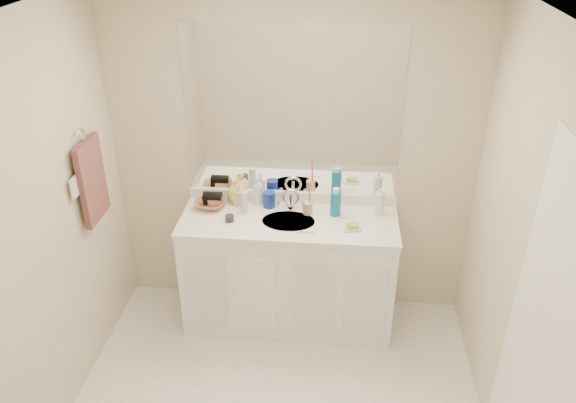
# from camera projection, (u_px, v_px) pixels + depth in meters

# --- Properties ---
(ceiling) EXTENTS (2.60, 2.60, 0.02)m
(ceiling) POSITION_uv_depth(u_px,v_px,m) (266.00, 26.00, 2.28)
(ceiling) COLOR white
(ceiling) RESTS_ON wall_back
(wall_back) EXTENTS (2.60, 0.02, 2.40)m
(wall_back) POSITION_uv_depth(u_px,v_px,m) (292.00, 161.00, 3.99)
(wall_back) COLOR beige
(wall_back) RESTS_ON floor
(wall_left) EXTENTS (0.02, 2.60, 2.40)m
(wall_left) POSITION_uv_depth(u_px,v_px,m) (26.00, 254.00, 2.96)
(wall_left) COLOR beige
(wall_left) RESTS_ON floor
(wall_right) EXTENTS (0.02, 2.60, 2.40)m
(wall_right) POSITION_uv_depth(u_px,v_px,m) (533.00, 282.00, 2.75)
(wall_right) COLOR beige
(wall_right) RESTS_ON floor
(vanity_cabinet) EXTENTS (1.50, 0.55, 0.85)m
(vanity_cabinet) POSITION_uv_depth(u_px,v_px,m) (289.00, 273.00, 4.12)
(vanity_cabinet) COLOR white
(vanity_cabinet) RESTS_ON floor
(countertop) EXTENTS (1.52, 0.57, 0.03)m
(countertop) POSITION_uv_depth(u_px,v_px,m) (289.00, 221.00, 3.91)
(countertop) COLOR white
(countertop) RESTS_ON vanity_cabinet
(backsplash) EXTENTS (1.52, 0.03, 0.08)m
(backsplash) POSITION_uv_depth(u_px,v_px,m) (292.00, 197.00, 4.11)
(backsplash) COLOR white
(backsplash) RESTS_ON countertop
(sink_basin) EXTENTS (0.37, 0.37, 0.02)m
(sink_basin) POSITION_uv_depth(u_px,v_px,m) (288.00, 222.00, 3.89)
(sink_basin) COLOR beige
(sink_basin) RESTS_ON countertop
(faucet) EXTENTS (0.02, 0.02, 0.11)m
(faucet) POSITION_uv_depth(u_px,v_px,m) (291.00, 202.00, 4.02)
(faucet) COLOR silver
(faucet) RESTS_ON countertop
(mirror) EXTENTS (1.48, 0.01, 1.20)m
(mirror) POSITION_uv_depth(u_px,v_px,m) (292.00, 113.00, 3.81)
(mirror) COLOR white
(mirror) RESTS_ON wall_back
(blue_mug) EXTENTS (0.11, 0.11, 0.12)m
(blue_mug) POSITION_uv_depth(u_px,v_px,m) (269.00, 199.00, 4.04)
(blue_mug) COLOR navy
(blue_mug) RESTS_ON countertop
(tan_cup) EXTENTS (0.07, 0.07, 0.09)m
(tan_cup) POSITION_uv_depth(u_px,v_px,m) (308.00, 208.00, 3.95)
(tan_cup) COLOR tan
(tan_cup) RESTS_ON countertop
(toothbrush) EXTENTS (0.02, 0.04, 0.21)m
(toothbrush) POSITION_uv_depth(u_px,v_px,m) (310.00, 195.00, 3.90)
(toothbrush) COLOR #DF3A61
(toothbrush) RESTS_ON tan_cup
(mouthwash_bottle) EXTENTS (0.08, 0.08, 0.18)m
(mouthwash_bottle) POSITION_uv_depth(u_px,v_px,m) (336.00, 204.00, 3.92)
(mouthwash_bottle) COLOR #0B628D
(mouthwash_bottle) RESTS_ON countertop
(clear_pump_bottle) EXTENTS (0.07, 0.07, 0.17)m
(clear_pump_bottle) POSITION_uv_depth(u_px,v_px,m) (379.00, 203.00, 3.93)
(clear_pump_bottle) COLOR white
(clear_pump_bottle) RESTS_ON countertop
(soap_dish) EXTENTS (0.13, 0.11, 0.01)m
(soap_dish) POSITION_uv_depth(u_px,v_px,m) (352.00, 228.00, 3.79)
(soap_dish) COLOR silver
(soap_dish) RESTS_ON countertop
(green_soap) EXTENTS (0.08, 0.07, 0.03)m
(green_soap) POSITION_uv_depth(u_px,v_px,m) (352.00, 226.00, 3.78)
(green_soap) COLOR #9ABB2D
(green_soap) RESTS_ON soap_dish
(orange_comb) EXTENTS (0.12, 0.03, 0.00)m
(orange_comb) POSITION_uv_depth(u_px,v_px,m) (306.00, 232.00, 3.75)
(orange_comb) COLOR #F6AB19
(orange_comb) RESTS_ON countertop
(dark_jar) EXTENTS (0.08, 0.08, 0.04)m
(dark_jar) POSITION_uv_depth(u_px,v_px,m) (230.00, 218.00, 3.88)
(dark_jar) COLOR #25252A
(dark_jar) RESTS_ON countertop
(extra_white_bottle) EXTENTS (0.07, 0.07, 0.16)m
(extra_white_bottle) POSITION_uv_depth(u_px,v_px,m) (244.00, 202.00, 3.95)
(extra_white_bottle) COLOR silver
(extra_white_bottle) RESTS_ON countertop
(soap_bottle_white) EXTENTS (0.10, 0.10, 0.20)m
(soap_bottle_white) POSITION_uv_depth(u_px,v_px,m) (259.00, 191.00, 4.07)
(soap_bottle_white) COLOR silver
(soap_bottle_white) RESTS_ON countertop
(soap_bottle_cream) EXTENTS (0.10, 0.10, 0.16)m
(soap_bottle_cream) POSITION_uv_depth(u_px,v_px,m) (239.00, 194.00, 4.05)
(soap_bottle_cream) COLOR beige
(soap_bottle_cream) RESTS_ON countertop
(soap_bottle_yellow) EXTENTS (0.15, 0.15, 0.19)m
(soap_bottle_yellow) POSITION_uv_depth(u_px,v_px,m) (238.00, 190.00, 4.09)
(soap_bottle_yellow) COLOR #F9D761
(soap_bottle_yellow) RESTS_ON countertop
(wicker_basket) EXTENTS (0.25, 0.25, 0.05)m
(wicker_basket) POSITION_uv_depth(u_px,v_px,m) (210.00, 203.00, 4.05)
(wicker_basket) COLOR #A06340
(wicker_basket) RESTS_ON countertop
(hair_dryer) EXTENTS (0.13, 0.07, 0.07)m
(hair_dryer) POSITION_uv_depth(u_px,v_px,m) (213.00, 196.00, 4.02)
(hair_dryer) COLOR black
(hair_dryer) RESTS_ON wicker_basket
(towel_ring) EXTENTS (0.01, 0.11, 0.11)m
(towel_ring) POSITION_uv_depth(u_px,v_px,m) (81.00, 137.00, 3.47)
(towel_ring) COLOR silver
(towel_ring) RESTS_ON wall_left
(hand_towel) EXTENTS (0.04, 0.32, 0.55)m
(hand_towel) POSITION_uv_depth(u_px,v_px,m) (92.00, 181.00, 3.61)
(hand_towel) COLOR #4D2C29
(hand_towel) RESTS_ON towel_ring
(switch_plate) EXTENTS (0.01, 0.08, 0.13)m
(switch_plate) POSITION_uv_depth(u_px,v_px,m) (74.00, 188.00, 3.41)
(switch_plate) COLOR silver
(switch_plate) RESTS_ON wall_left
(door) EXTENTS (0.02, 0.82, 2.00)m
(door) POSITION_uv_depth(u_px,v_px,m) (540.00, 356.00, 2.59)
(door) COLOR white
(door) RESTS_ON floor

